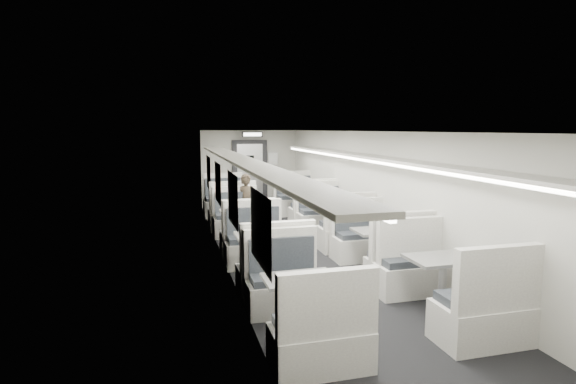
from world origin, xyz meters
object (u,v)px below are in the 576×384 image
booth_left_a (228,207)px  booth_right_b (332,222)px  booth_right_c (379,250)px  exit_sign (252,134)px  booth_left_b (241,227)px  booth_right_a (303,205)px  vestibule_door (250,174)px  booth_left_d (300,306)px  passenger (246,204)px  booth_right_d (442,285)px  booth_left_c (264,256)px

booth_left_a → booth_right_b: 3.18m
booth_left_a → booth_right_c: (2.00, -4.79, -0.02)m
exit_sign → booth_right_c: bearing=-81.3°
booth_left_b → exit_sign: exit_sign is taller
booth_left_a → booth_right_a: bearing=-7.3°
vestibule_door → booth_right_a: bearing=-68.3°
booth_right_a → booth_left_d: bearing=-107.1°
booth_left_a → booth_right_c: size_ratio=1.06×
booth_right_c → vestibule_door: (-1.00, 7.05, 0.66)m
exit_sign → passenger: bearing=-103.1°
booth_left_d → booth_right_c: size_ratio=0.97×
booth_right_d → booth_right_a: bearing=90.0°
booth_left_c → booth_right_c: size_ratio=1.02×
booth_left_b → booth_right_d: bearing=-65.2°
booth_left_a → passenger: passenger is taller
booth_left_a → exit_sign: bearing=60.6°
booth_left_a → vestibule_door: size_ratio=1.08×
booth_right_c → booth_left_a: bearing=112.7°
booth_left_a → booth_left_d: 6.75m
booth_right_c → exit_sign: 6.90m
booth_right_a → vestibule_door: size_ratio=1.10×
booth_left_a → booth_right_c: bearing=-67.3°
booth_right_a → booth_right_d: size_ratio=1.03×
booth_left_b → booth_right_b: size_ratio=0.93×
booth_right_a → booth_right_d: booth_right_a is taller
passenger → exit_sign: size_ratio=2.28×
booth_left_b → booth_right_d: booth_right_d is taller
booth_right_d → booth_left_c: bearing=135.4°
booth_left_c → booth_left_d: (0.00, -2.10, -0.02)m
booth_right_a → booth_left_b: bearing=-134.3°
booth_right_b → passenger: (-1.74, 1.06, 0.30)m
booth_left_a → exit_sign: size_ratio=3.65×
booth_right_a → vestibule_door: bearing=111.7°
booth_left_a → booth_right_a: 2.02m
booth_right_a → passenger: size_ratio=1.64×
passenger → booth_left_a: bearing=123.1°
booth_left_d → booth_right_b: 4.72m
booth_right_d → booth_left_a: bearing=106.8°
booth_right_a → booth_right_d: bearing=-90.0°
booth_right_d → vestibule_door: (-1.00, 8.89, 0.64)m
booth_right_b → booth_right_d: 4.15m
booth_right_c → passenger: 3.81m
booth_right_c → passenger: size_ratio=1.51×
booth_right_a → exit_sign: exit_sign is taller
booth_left_c → exit_sign: bearing=81.2°
booth_left_d → booth_right_c: bearing=44.4°
booth_right_d → passenger: (-1.74, 5.21, 0.31)m
booth_left_b → booth_right_a: (2.00, 2.05, 0.04)m
booth_right_c → passenger: passenger is taller
booth_left_b → booth_left_c: bearing=-90.0°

